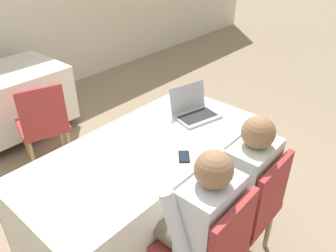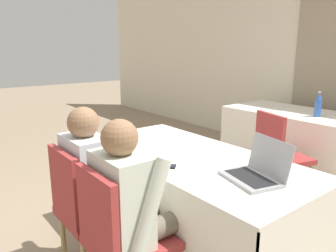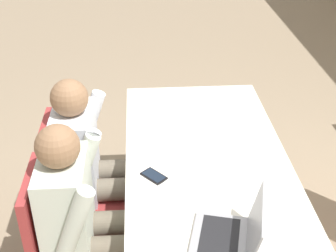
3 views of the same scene
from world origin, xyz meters
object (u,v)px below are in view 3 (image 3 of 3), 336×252
at_px(person_white_shirt, 84,215).
at_px(person_checkered_shirt, 91,161).
at_px(laptop, 229,238).
at_px(chair_near_left, 75,184).
at_px(cell_phone, 154,176).
at_px(chair_near_right, 66,241).

bearing_deg(person_white_shirt, person_checkered_shirt, 0.00).
distance_m(laptop, chair_near_left, 1.13).
height_order(cell_phone, chair_near_left, chair_near_left).
xyz_separation_m(laptop, cell_phone, (-0.49, -0.29, -0.04)).
height_order(cell_phone, person_checkered_shirt, person_checkered_shirt).
distance_m(chair_near_left, person_checkered_shirt, 0.19).
bearing_deg(person_checkered_shirt, chair_near_left, 90.00).
bearing_deg(chair_near_left, chair_near_right, -180.00).
bearing_deg(cell_phone, person_white_shirt, -18.33).
bearing_deg(laptop, person_checkered_shirt, -126.58).
distance_m(cell_phone, chair_near_left, 0.60).
relative_size(chair_near_right, person_white_shirt, 0.77).
xyz_separation_m(chair_near_left, person_checkered_shirt, (-0.00, 0.10, 0.16)).
distance_m(cell_phone, person_checkered_shirt, 0.47).
distance_m(laptop, cell_phone, 0.57).
xyz_separation_m(laptop, chair_near_right, (-0.34, -0.74, -0.31)).
relative_size(laptop, cell_phone, 2.78).
relative_size(cell_phone, chair_near_left, 0.16).
bearing_deg(chair_near_left, cell_phone, -124.02).
distance_m(laptop, person_checkered_shirt, 1.03).
bearing_deg(person_white_shirt, chair_near_right, 90.00).
xyz_separation_m(chair_near_right, person_white_shirt, (0.00, 0.10, 0.16)).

